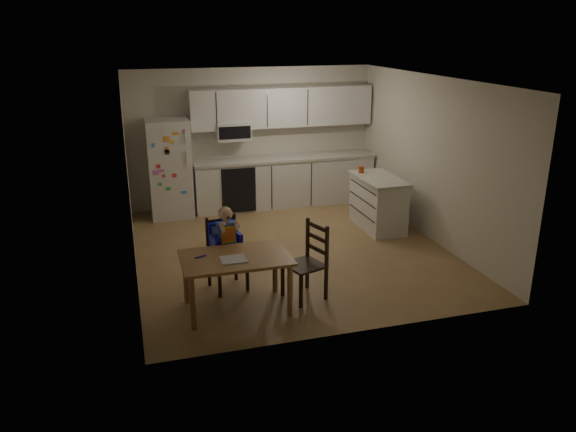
# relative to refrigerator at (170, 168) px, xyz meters

# --- Properties ---
(room) EXTENTS (4.52, 5.01, 2.51)m
(room) POSITION_rel_refrigerator_xyz_m (1.55, -1.67, 0.40)
(room) COLOR olive
(room) RESTS_ON ground
(refrigerator) EXTENTS (0.72, 0.70, 1.70)m
(refrigerator) POSITION_rel_refrigerator_xyz_m (0.00, 0.00, 0.00)
(refrigerator) COLOR silver
(refrigerator) RESTS_ON ground
(kitchen_run) EXTENTS (3.37, 0.62, 2.15)m
(kitchen_run) POSITION_rel_refrigerator_xyz_m (2.05, 0.09, 0.03)
(kitchen_run) COLOR silver
(kitchen_run) RESTS_ON ground
(kitchen_island) EXTENTS (0.61, 1.17, 0.86)m
(kitchen_island) POSITION_rel_refrigerator_xyz_m (3.21, -1.62, -0.42)
(kitchen_island) COLOR silver
(kitchen_island) RESTS_ON ground
(red_cup) EXTENTS (0.09, 0.09, 0.11)m
(red_cup) POSITION_rel_refrigerator_xyz_m (3.04, -1.27, 0.07)
(red_cup) COLOR #B93E11
(red_cup) RESTS_ON kitchen_island
(dining_table) EXTENTS (1.25, 0.80, 0.67)m
(dining_table) POSITION_rel_refrigerator_xyz_m (0.41, -3.76, -0.27)
(dining_table) COLOR olive
(dining_table) RESTS_ON ground
(napkin) EXTENTS (0.29, 0.25, 0.01)m
(napkin) POSITION_rel_refrigerator_xyz_m (0.37, -3.85, -0.17)
(napkin) COLOR #B4B4B9
(napkin) RESTS_ON dining_table
(toddler_spoon) EXTENTS (0.12, 0.06, 0.02)m
(toddler_spoon) POSITION_rel_refrigerator_xyz_m (0.01, -3.67, -0.17)
(toddler_spoon) COLOR #1316C2
(toddler_spoon) RESTS_ON dining_table
(chair_booster) EXTENTS (0.48, 0.48, 1.09)m
(chair_booster) POSITION_rel_refrigerator_xyz_m (0.40, -3.14, -0.19)
(chair_booster) COLOR black
(chair_booster) RESTS_ON ground
(chair_side) EXTENTS (0.53, 0.53, 0.95)m
(chair_side) POSITION_rel_refrigerator_xyz_m (1.35, -3.68, -0.31)
(chair_side) COLOR black
(chair_side) RESTS_ON ground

